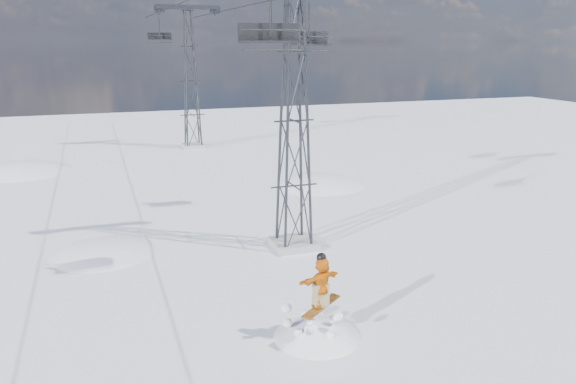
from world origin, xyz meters
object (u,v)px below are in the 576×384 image
object	(u,v)px
lift_tower_near	(294,121)
snowboarder_jump	(316,384)
lift_tower_far	(191,82)
lift_chair_near	(270,35)

from	to	relation	value
lift_tower_near	snowboarder_jump	world-z (taller)	lift_tower_near
lift_tower_far	snowboarder_jump	world-z (taller)	lift_tower_far
lift_tower_far	lift_chair_near	world-z (taller)	lift_tower_far
lift_chair_near	lift_tower_near	bearing A→B (deg)	60.32
lift_tower_far	snowboarder_jump	xyz separation A→B (m)	(-1.91, -32.43, -7.11)
snowboarder_jump	lift_chair_near	distance (m)	11.08
lift_tower_near	snowboarder_jump	size ratio (longest dim) A/B	1.69
lift_tower_near	snowboarder_jump	distance (m)	10.47
lift_tower_near	snowboarder_jump	xyz separation A→B (m)	(-1.91, -7.43, -7.11)
lift_tower_far	lift_chair_near	bearing A→B (deg)	-94.36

